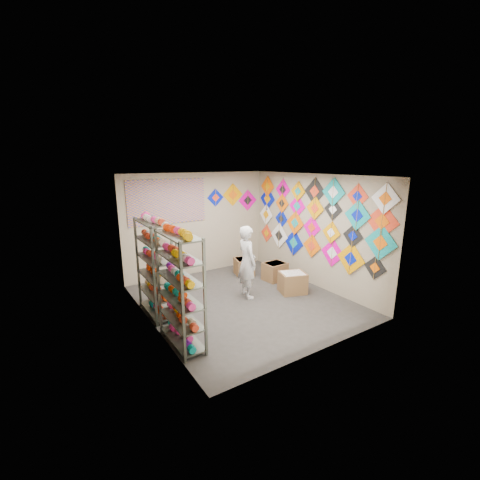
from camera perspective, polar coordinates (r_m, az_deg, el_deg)
ground at (r=7.15m, az=0.63°, el=-10.77°), size 4.50×4.50×0.00m
room_walls at (r=6.64m, az=0.67°, el=2.26°), size 4.50×4.50×4.50m
shelf_rack_front at (r=5.32m, az=-10.57°, el=-8.76°), size 0.40×1.10×1.90m
shelf_rack_back at (r=6.48m, az=-14.95°, el=-4.87°), size 0.40×1.10×1.90m
string_spools at (r=5.86m, az=-13.03°, el=-5.76°), size 0.12×2.36×0.12m
kite_wall_display at (r=7.85m, az=13.08°, el=3.50°), size 0.06×4.33×2.08m
back_wall_kites at (r=9.06m, az=-1.01°, el=7.56°), size 1.60×0.02×0.81m
poster at (r=8.21m, az=-12.73°, el=6.65°), size 2.00×0.01×1.10m
shopkeeper at (r=7.10m, az=1.25°, el=-3.91°), size 0.68×0.52×1.63m
carton_a at (r=7.59m, az=9.32°, el=-7.49°), size 0.70×0.64×0.48m
carton_b at (r=8.32m, az=6.21°, el=-5.56°), size 0.59×0.49×0.45m
carton_c at (r=8.65m, az=0.71°, el=-4.77°), size 0.58×0.61×0.44m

